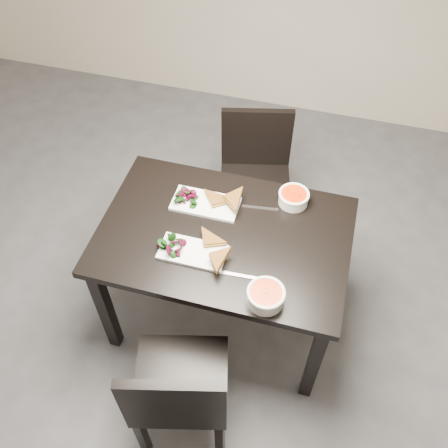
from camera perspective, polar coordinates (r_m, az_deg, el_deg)
name	(u,v)px	position (r m, az deg, el deg)	size (l,w,h in m)	color
ground	(151,369)	(2.86, -8.35, -16.14)	(5.00, 5.00, 0.00)	#47474C
room_shell	(73,83)	(1.42, -17.00, 15.26)	(5.02, 5.02, 2.81)	beige
table	(224,246)	(2.44, 0.00, -2.52)	(1.20, 0.80, 0.75)	black
chair_near	(179,392)	(2.27, -5.24, -18.71)	(0.51, 0.51, 0.85)	black
chair_far	(255,171)	(3.04, 3.63, 6.13)	(0.51, 0.51, 0.85)	black
plate_near	(193,252)	(2.29, -3.63, -3.25)	(0.31, 0.15, 0.02)	white
sandwich_near	(207,248)	(2.26, -1.98, -2.82)	(0.15, 0.12, 0.05)	#8E5C1D
salad_near	(172,244)	(2.29, -6.04, -2.28)	(0.10, 0.09, 0.04)	black
soup_bowl_near	(266,296)	(2.13, 4.84, -8.20)	(0.17, 0.17, 0.07)	white
cutlery_near	(240,275)	(2.22, 1.83, -5.93)	(0.18, 0.02, 0.00)	silver
plate_far	(206,204)	(2.48, -2.14, 2.34)	(0.33, 0.17, 0.02)	white
sandwich_far	(217,204)	(2.43, -0.80, 2.35)	(0.17, 0.13, 0.05)	#8E5C1D
salad_far	(186,196)	(2.48, -4.38, 3.28)	(0.10, 0.09, 0.05)	black
soup_bowl_far	(294,197)	(2.49, 8.02, 3.09)	(0.15, 0.15, 0.07)	white
cutlery_far	(260,208)	(2.47, 4.14, 1.88)	(0.18, 0.02, 0.00)	silver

